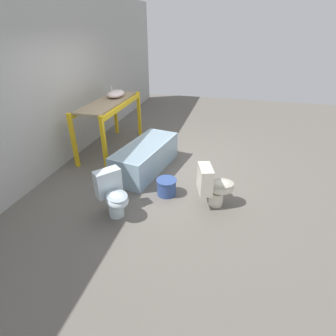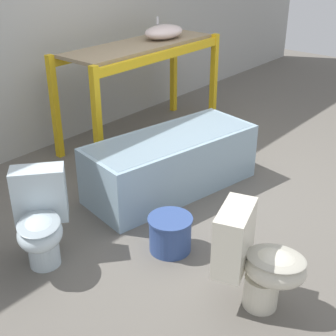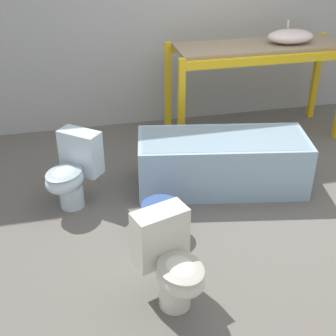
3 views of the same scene
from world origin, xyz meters
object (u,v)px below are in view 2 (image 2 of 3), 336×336
sink_basin (164,32)px  bucket_white (170,233)px  bathtub_main (172,159)px  toilet_near (256,259)px  toilet_far (40,219)px

sink_basin → bucket_white: size_ratio=1.55×
bathtub_main → toilet_near: toilet_near is taller
toilet_near → toilet_far: (-0.60, 1.42, 0.00)m
toilet_near → toilet_far: bearing=94.9°
bucket_white → bathtub_main: bearing=39.2°
bathtub_main → bucket_white: size_ratio=5.03×
bathtub_main → toilet_near: 1.63m
bathtub_main → toilet_near: (-0.85, -1.40, 0.05)m
bathtub_main → sink_basin: bearing=53.6°
bathtub_main → toilet_far: size_ratio=2.50×
toilet_far → bucket_white: 0.96m
toilet_far → bucket_white: bearing=-2.6°
bucket_white → toilet_near: bearing=-97.3°
toilet_far → sink_basin: bearing=61.3°
sink_basin → toilet_far: sink_basin is taller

